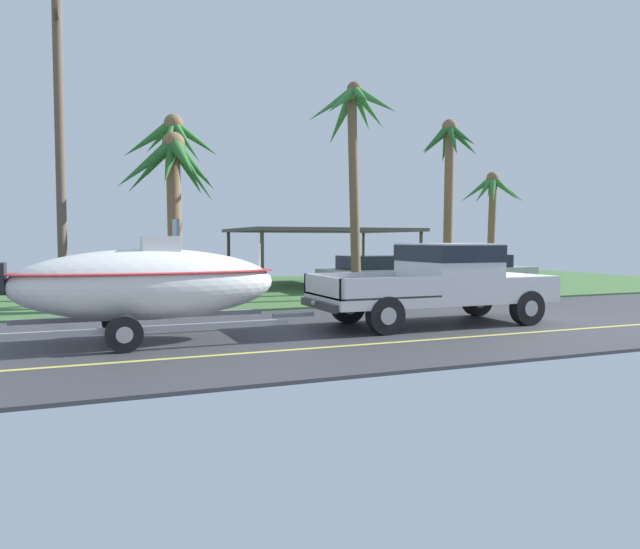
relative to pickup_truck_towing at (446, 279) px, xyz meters
The scene contains 12 objects.
ground 8.54m from the pickup_truck_towing, 80.05° to the left, with size 36.00×22.00×0.11m.
pickup_truck_towing is the anchor object (origin of this frame).
boat_on_trailer 6.77m from the pickup_truck_towing, behind, with size 6.18×2.17×2.36m.
parked_sedan_near 10.56m from the pickup_truck_towing, 49.33° to the left, with size 4.42×1.92×1.38m.
parked_sedan_far 8.44m from the pickup_truck_towing, 72.79° to the left, with size 4.69×1.83×1.38m.
carport_awning 11.78m from the pickup_truck_towing, 82.70° to the left, with size 7.17×5.79×2.44m.
palm_tree_near_left 10.58m from the pickup_truck_towing, 119.82° to the left, with size 3.30×3.25×6.17m.
palm_tree_near_right 8.03m from the pickup_truck_towing, 136.26° to the left, with size 3.07×3.30×4.98m.
palm_tree_mid 17.39m from the pickup_truck_towing, 48.49° to the left, with size 3.11×2.69×5.40m.
palm_tree_far_left 9.53m from the pickup_truck_towing, 55.87° to the left, with size 2.62×2.67×6.46m.
palm_tree_far_right 7.29m from the pickup_truck_towing, 86.92° to the left, with size 2.76×3.15×7.03m.
utility_pole 10.32m from the pickup_truck_towing, 148.56° to the left, with size 0.24×1.80×8.19m.
Camera 1 is at (-9.36, -11.69, 1.95)m, focal length 33.26 mm.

